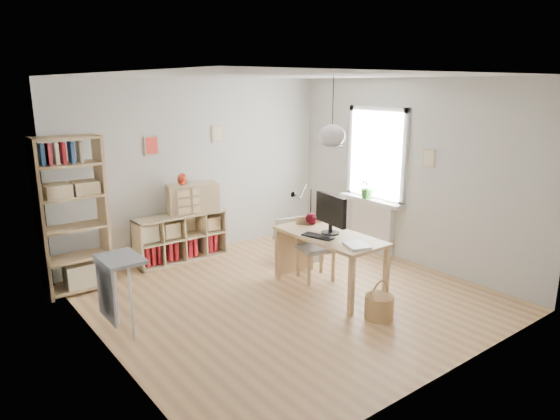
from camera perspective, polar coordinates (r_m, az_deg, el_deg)
ground at (r=6.41m, az=0.94°, el=-9.81°), size 4.50×4.50×0.00m
room_shell at (r=6.13m, az=5.97°, el=8.46°), size 4.50×4.50×4.50m
window_unit at (r=7.90m, az=11.05°, el=6.26°), size 0.07×1.16×1.46m
radiator at (r=8.11m, az=10.50°, el=-1.83°), size 0.10×0.80×0.80m
windowsill at (r=7.96m, az=10.40°, el=1.08°), size 0.22×1.20×0.06m
desk at (r=6.40m, az=5.67°, el=-3.60°), size 0.70×1.50×0.75m
cube_shelf at (r=7.73m, az=-11.49°, el=-3.46°), size 1.40×0.38×0.72m
tall_bookshelf at (r=6.75m, az=-22.72°, el=0.09°), size 0.80×0.38×2.00m
side_table at (r=5.54m, az=-18.32°, el=-7.06°), size 0.40×0.55×0.85m
chair at (r=6.83m, az=3.89°, el=-3.89°), size 0.51×0.51×0.86m
wicker_basket at (r=5.90m, az=11.26°, el=-10.71°), size 0.33×0.33×0.46m
storage_chest at (r=7.64m, az=2.27°, el=-4.17°), size 0.70×0.76×0.61m
monitor at (r=6.33m, az=5.82°, el=-0.23°), size 0.23×0.59×0.51m
keyboard at (r=6.25m, az=4.37°, el=-3.02°), size 0.25×0.44×0.02m
task_lamp at (r=6.76m, az=2.48°, el=1.09°), size 0.45×0.17×0.48m
yarn_ball at (r=6.79m, az=3.63°, el=-0.99°), size 0.16×0.16×0.16m
paper_tray at (r=5.93m, az=8.75°, el=-4.04°), size 0.34×0.38×0.03m
drawer_chest at (r=7.63m, az=-9.95°, el=1.35°), size 0.82×0.51×0.43m
red_vase at (r=7.50m, az=-11.11°, el=3.47°), size 0.15×0.15×0.18m
potted_plant at (r=7.95m, az=9.98°, el=2.64°), size 0.36×0.33×0.36m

